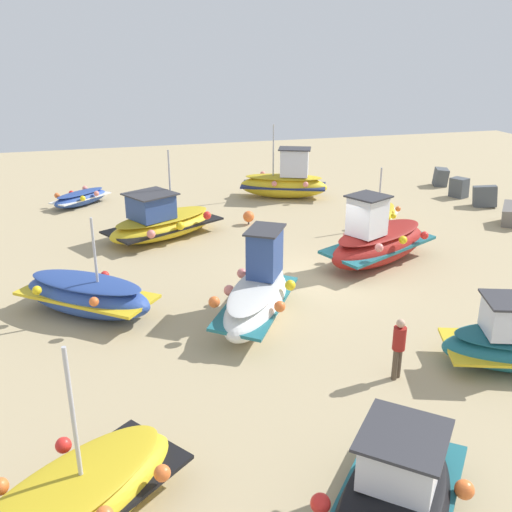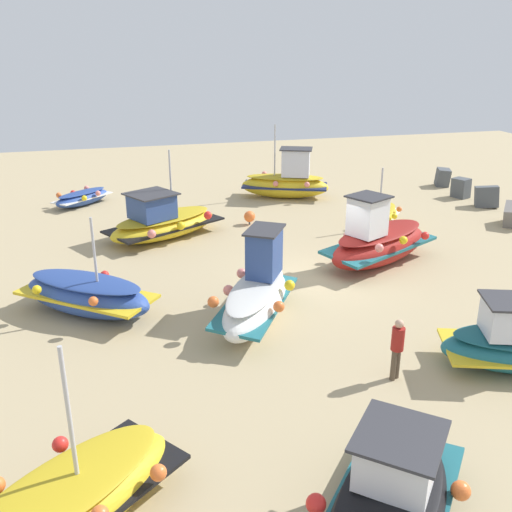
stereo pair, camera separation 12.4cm
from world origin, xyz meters
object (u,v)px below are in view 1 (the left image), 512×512
Objects in this scene: fishing_boat_8 at (81,198)px; fishing_boat_6 at (258,294)px; fishing_boat_7 at (69,505)px; mooring_buoy_0 at (249,217)px; person_walking at (399,345)px; fishing_boat_1 at (162,222)px; fishing_boat_3 at (378,241)px; fishing_boat_0 at (87,295)px; fishing_boat_9 at (381,216)px; fishing_boat_5 at (394,500)px; fishing_boat_4 at (285,181)px.

fishing_boat_6 is at bearing -111.78° from fishing_boat_8.
fishing_boat_7 is 7.23× the size of mooring_buoy_0.
fishing_boat_8 is 1.94× the size of person_walking.
fishing_boat_1 reaches higher than fishing_boat_3.
fishing_boat_0 is 14.29m from fishing_boat_9.
fishing_boat_5 is 4.92m from person_walking.
fishing_boat_3 is 1.15× the size of fishing_boat_6.
fishing_boat_0 is 1.44× the size of fishing_boat_9.
fishing_boat_3 is 6.57m from fishing_boat_6.
fishing_boat_4 reaches higher than fishing_boat_0.
fishing_boat_1 is 4.17m from mooring_buoy_0.
fishing_boat_0 is 0.82× the size of fishing_boat_1.
fishing_boat_5 is 5.57m from fishing_boat_7.
fishing_boat_6 is at bearing -88.79° from fishing_boat_4.
fishing_boat_7 reaches higher than fishing_boat_3.
fishing_boat_9 reaches higher than mooring_buoy_0.
person_walking is (18.90, 7.91, 0.56)m from fishing_boat_8.
fishing_boat_5 is (16.90, 2.06, -0.07)m from fishing_boat_1.
fishing_boat_5 is (21.90, -5.15, -0.25)m from fishing_boat_4.
fishing_boat_7 is at bearing -24.45° from mooring_buoy_0.
fishing_boat_5 is 8.36m from fishing_boat_6.
fishing_boat_7 is 1.45× the size of fishing_boat_8.
mooring_buoy_0 is at bearing 114.89° from fishing_boat_9.
fishing_boat_6 is at bearing 42.51° from fishing_boat_5.
fishing_boat_0 is at bearing -129.93° from fishing_boat_7.
fishing_boat_5 is at bearing 155.25° from fishing_boat_0.
fishing_boat_4 is at bearing 143.80° from person_walking.
fishing_boat_6 is 1.01× the size of fishing_boat_7.
fishing_boat_8 is at bearing -125.99° from mooring_buoy_0.
fishing_boat_4 is at bearing -48.71° from fishing_boat_8.
fishing_boat_1 is at bearing 48.61° from fishing_boat_5.
fishing_boat_4 reaches higher than mooring_buoy_0.
fishing_boat_0 is 11.35m from fishing_boat_5.
fishing_boat_0 reaches higher than fishing_boat_5.
fishing_boat_6 is at bearing 3.96° from fishing_boat_3.
fishing_boat_5 is 1.41× the size of fishing_boat_8.
fishing_boat_1 is (-6.77, 3.07, 0.06)m from fishing_boat_0.
fishing_boat_5 reaches higher than person_walking.
fishing_boat_1 is at bearing -140.39° from fishing_boat_7.
fishing_boat_0 is 0.84× the size of fishing_boat_3.
fishing_boat_1 is at bearing 44.57° from fishing_boat_6.
fishing_boat_7 reaches higher than fishing_boat_0.
fishing_boat_0 reaches higher than person_walking.
fishing_boat_5 is 0.97× the size of fishing_boat_7.
fishing_boat_4 is 10.76m from fishing_boat_8.
fishing_boat_9 is 12.98m from person_walking.
person_walking is at bearing 40.33° from fishing_boat_3.
person_walking is at bearing -76.46° from fishing_boat_4.
fishing_boat_7 reaches higher than fishing_boat_8.
fishing_boat_4 is at bearing 28.44° from fishing_boat_5.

